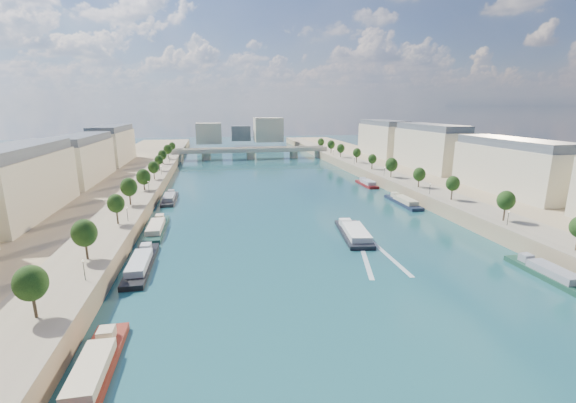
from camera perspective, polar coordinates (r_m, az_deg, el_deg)
name	(u,v)px	position (r m, az deg, el deg)	size (l,w,h in m)	color
ground	(286,204)	(151.35, -0.30, -0.40)	(700.00, 700.00, 0.00)	#0C2A37
quay_left	(88,207)	(154.78, -27.49, -0.73)	(44.00, 520.00, 5.00)	#9E8460
quay_right	(451,191)	(178.49, 23.05, 1.51)	(44.00, 520.00, 5.00)	#9E8460
pave_left	(132,198)	(150.58, -22.13, 0.45)	(14.00, 520.00, 0.10)	gray
pave_right	(420,186)	(170.09, 18.93, 2.18)	(14.00, 520.00, 0.10)	gray
trees_left	(137,182)	(151.05, -21.44, 2.67)	(4.80, 268.80, 8.26)	#382B1E
trees_right	(405,170)	(176.79, 16.91, 4.55)	(4.80, 268.80, 8.26)	#382B1E
lamps_left	(139,197)	(139.56, -21.16, 0.69)	(0.36, 200.36, 4.28)	black
lamps_right	(405,178)	(171.71, 16.88, 3.37)	(0.36, 200.36, 4.28)	black
buildings_left	(56,164)	(167.64, -31.18, 4.72)	(16.00, 226.00, 23.20)	#C4B797
buildings_right	(465,154)	(193.48, 24.69, 6.43)	(16.00, 226.00, 23.20)	#C4B797
skyline	(245,131)	(365.56, -6.37, 10.28)	(79.00, 42.00, 22.00)	#C4B797
bridge	(251,152)	(284.13, -5.52, 7.33)	(112.00, 12.00, 8.15)	#C1B79E
tour_barge	(354,233)	(116.12, 9.72, -4.65)	(10.52, 25.45, 3.56)	black
wake	(377,257)	(101.98, 13.02, -8.00)	(11.28, 26.02, 0.04)	silver
moored_barges_left	(139,269)	(96.66, -21.25, -9.35)	(5.00, 163.60, 3.60)	#1C1E3E
moored_barges_right	(460,230)	(128.63, 24.12, -3.87)	(5.00, 161.17, 3.60)	black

